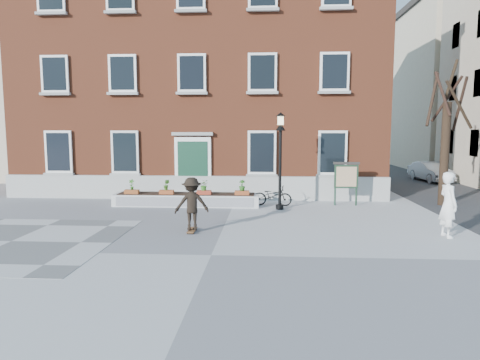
# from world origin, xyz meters

# --- Properties ---
(ground) EXTENTS (100.00, 100.00, 0.00)m
(ground) POSITION_xyz_m (0.00, 0.00, 0.00)
(ground) COLOR #A0A0A3
(ground) RESTS_ON ground
(checker_patch) EXTENTS (6.00, 6.00, 0.01)m
(checker_patch) POSITION_xyz_m (-6.00, 1.00, 0.01)
(checker_patch) COLOR #5A5B5D
(checker_patch) RESTS_ON ground
(distant_building) EXTENTS (10.00, 12.00, 13.00)m
(distant_building) POSITION_xyz_m (-18.00, 20.00, 6.50)
(distant_building) COLOR #C1B39B
(distant_building) RESTS_ON ground
(bicycle) EXTENTS (1.71, 0.78, 0.87)m
(bicycle) POSITION_xyz_m (1.68, 7.40, 0.43)
(bicycle) COLOR black
(bicycle) RESTS_ON ground
(parked_car) EXTENTS (1.78, 3.88, 1.23)m
(parked_car) POSITION_xyz_m (11.73, 16.70, 0.62)
(parked_car) COLOR #AAACAF
(parked_car) RESTS_ON ground
(bystander) EXTENTS (0.58, 0.79, 1.98)m
(bystander) POSITION_xyz_m (6.90, 2.36, 0.99)
(bystander) COLOR white
(bystander) RESTS_ON ground
(brick_building) EXTENTS (18.40, 10.85, 12.60)m
(brick_building) POSITION_xyz_m (-2.00, 13.98, 6.30)
(brick_building) COLOR brown
(brick_building) RESTS_ON ground
(planter_assembly) EXTENTS (6.20, 1.12, 1.15)m
(planter_assembly) POSITION_xyz_m (-1.99, 7.18, 0.31)
(planter_assembly) COLOR silver
(planter_assembly) RESTS_ON ground
(bare_tree) EXTENTS (1.83, 1.83, 6.16)m
(bare_tree) POSITION_xyz_m (9.01, 8.01, 2.79)
(bare_tree) COLOR black
(bare_tree) RESTS_ON ground
(lamp_post) EXTENTS (0.40, 0.40, 3.93)m
(lamp_post) POSITION_xyz_m (1.97, 6.57, 2.54)
(lamp_post) COLOR black
(lamp_post) RESTS_ON ground
(notice_board) EXTENTS (1.10, 0.16, 1.87)m
(notice_board) POSITION_xyz_m (4.82, 7.67, 1.26)
(notice_board) COLOR #1B3728
(notice_board) RESTS_ON ground
(skateboarder) EXTENTS (1.21, 0.90, 1.75)m
(skateboarder) POSITION_xyz_m (-0.94, 2.49, 0.91)
(skateboarder) COLOR brown
(skateboarder) RESTS_ON ground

